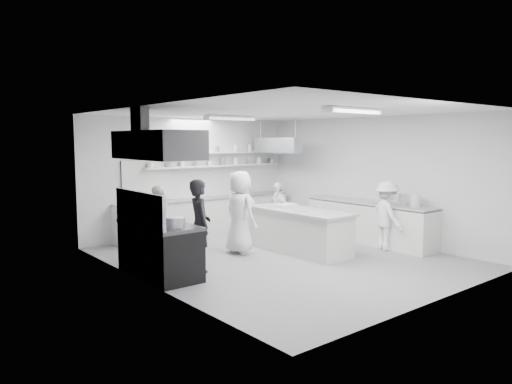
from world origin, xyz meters
TOP-DOWN VIEW (x-y plane):
  - floor at (0.00, 0.00)m, footprint 6.00×7.00m
  - ceiling at (0.00, 0.00)m, footprint 6.00×7.00m
  - wall_back at (0.00, 3.50)m, footprint 6.00×0.04m
  - wall_front at (0.00, -3.50)m, footprint 6.00×0.04m
  - wall_left at (-3.00, 0.00)m, footprint 0.04×7.00m
  - wall_right at (3.00, 0.00)m, footprint 0.04×7.00m
  - stove at (-2.60, 0.40)m, footprint 0.80×1.80m
  - exhaust_hood at (-2.60, 0.40)m, footprint 0.85×2.00m
  - back_counter at (0.30, 3.20)m, footprint 5.00×0.60m
  - shelf_lower at (0.70, 3.37)m, footprint 4.20×0.26m
  - shelf_upper at (0.70, 3.37)m, footprint 4.20×0.26m
  - pass_through_window at (-1.30, 3.48)m, footprint 1.30×0.04m
  - wall_clock at (0.20, 3.46)m, footprint 0.32×0.05m
  - right_counter at (2.65, -0.20)m, footprint 0.74×3.30m
  - pot_rack at (2.00, 2.40)m, footprint 0.30×1.60m
  - light_fixture_front at (0.00, -1.80)m, footprint 1.30×0.25m
  - light_fixture_rear at (0.00, 1.80)m, footprint 1.30×0.25m
  - prep_island at (0.67, 0.17)m, footprint 0.93×2.40m
  - stove_pot at (-2.60, 0.57)m, footprint 0.35×0.35m
  - cook_stove at (-1.87, 0.21)m, footprint 0.59×0.72m
  - cook_back at (-1.65, 2.31)m, footprint 0.79×0.66m
  - cook_island_left at (-0.41, 0.88)m, footprint 0.57×0.87m
  - cook_island_right at (1.15, 1.40)m, footprint 0.46×0.87m
  - cook_right at (2.30, -0.93)m, footprint 0.89×1.13m
  - bowl_island_a at (0.52, 0.03)m, footprint 0.32×0.32m
  - bowl_island_b at (0.42, -0.06)m, footprint 0.27×0.27m
  - bowl_right at (2.59, -0.34)m, footprint 0.29×0.29m

SIDE VIEW (x-z plane):
  - floor at x=0.00m, z-range -0.02..0.00m
  - prep_island at x=0.67m, z-range 0.00..0.88m
  - stove at x=-2.60m, z-range 0.00..0.90m
  - back_counter at x=0.30m, z-range 0.00..0.92m
  - right_counter at x=2.65m, z-range 0.00..0.94m
  - cook_island_right at x=1.15m, z-range 0.00..1.41m
  - cook_back at x=-1.65m, z-range 0.00..1.43m
  - cook_right at x=2.30m, z-range 0.00..1.54m
  - cook_stove at x=-1.87m, z-range 0.00..1.72m
  - cook_island_left at x=-0.41m, z-range 0.00..1.78m
  - bowl_island_a at x=0.52m, z-range 0.88..0.94m
  - bowl_island_b at x=0.42m, z-range 0.88..0.94m
  - bowl_right at x=2.59m, z-range 0.94..1.00m
  - stove_pot at x=-2.60m, z-range 0.91..1.15m
  - pass_through_window at x=-1.30m, z-range 0.95..1.95m
  - wall_back at x=0.00m, z-range 0.00..3.00m
  - wall_front at x=0.00m, z-range 0.00..3.00m
  - wall_left at x=-3.00m, z-range 0.00..3.00m
  - wall_right at x=3.00m, z-range 0.00..3.00m
  - shelf_lower at x=0.70m, z-range 1.73..1.77m
  - shelf_upper at x=0.70m, z-range 2.08..2.12m
  - pot_rack at x=2.00m, z-range 2.10..2.50m
  - exhaust_hood at x=-2.60m, z-range 2.10..2.60m
  - wall_clock at x=0.20m, z-range 2.29..2.61m
  - light_fixture_front at x=0.00m, z-range 2.89..2.99m
  - light_fixture_rear at x=0.00m, z-range 2.89..2.99m
  - ceiling at x=0.00m, z-range 3.00..3.02m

